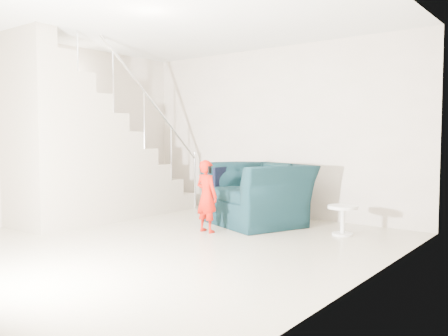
{
  "coord_description": "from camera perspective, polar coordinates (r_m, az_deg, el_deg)",
  "views": [
    {
      "loc": [
        4.01,
        -3.83,
        1.26
      ],
      "look_at": [
        0.15,
        1.2,
        0.85
      ],
      "focal_mm": 38.0,
      "sensor_mm": 36.0,
      "label": 1
    }
  ],
  "objects": [
    {
      "name": "phone",
      "position": [
        6.18,
        -1.73,
        -0.23
      ],
      "size": [
        0.02,
        0.05,
        0.1
      ],
      "primitive_type": "cube",
      "rotation": [
        0.0,
        0.0,
        -0.08
      ],
      "color": "black",
      "rests_on": "toddler"
    },
    {
      "name": "staircase",
      "position": [
        7.44,
        -16.39,
        1.14
      ],
      "size": [
        1.02,
        3.03,
        3.62
      ],
      "color": "#ADA089",
      "rests_on": "floor"
    },
    {
      "name": "armchair",
      "position": [
        6.9,
        4.13,
        -3.12
      ],
      "size": [
        1.71,
        1.61,
        0.88
      ],
      "primitive_type": "imported",
      "rotation": [
        0.0,
        0.0,
        -0.39
      ],
      "color": "black",
      "rests_on": "floor"
    },
    {
      "name": "ceiling",
      "position": [
        5.73,
        -8.98,
        18.21
      ],
      "size": [
        5.5,
        5.5,
        0.0
      ],
      "primitive_type": "plane",
      "rotation": [
        3.14,
        0.0,
        0.0
      ],
      "color": "silver",
      "rests_on": "back_wall"
    },
    {
      "name": "back_wall",
      "position": [
        7.71,
        6.16,
        4.35
      ],
      "size": [
        5.0,
        0.0,
        5.0
      ],
      "primitive_type": "plane",
      "rotation": [
        1.57,
        0.0,
        0.0
      ],
      "color": "#AFA18F",
      "rests_on": "floor"
    },
    {
      "name": "floor",
      "position": [
        5.69,
        -8.7,
        -9.15
      ],
      "size": [
        5.5,
        5.5,
        0.0
      ],
      "primitive_type": "plane",
      "color": "tan",
      "rests_on": "ground"
    },
    {
      "name": "cushion",
      "position": [
        6.97,
        6.68,
        -1.05
      ],
      "size": [
        0.41,
        0.19,
        0.4
      ],
      "primitive_type": "cube",
      "rotation": [
        0.21,
        0.0,
        0.0
      ],
      "color": "black",
      "rests_on": "armchair"
    },
    {
      "name": "throw",
      "position": [
        7.14,
        -0.04,
        -1.96
      ],
      "size": [
        0.05,
        0.47,
        0.53
      ],
      "primitive_type": "cube",
      "color": "black",
      "rests_on": "armchair"
    },
    {
      "name": "side_table",
      "position": [
        6.31,
        14.1,
        -5.54
      ],
      "size": [
        0.39,
        0.39,
        0.39
      ],
      "color": "silver",
      "rests_on": "floor"
    },
    {
      "name": "left_wall",
      "position": [
        7.55,
        -22.09,
        4.11
      ],
      "size": [
        0.0,
        5.5,
        5.5
      ],
      "primitive_type": "plane",
      "rotation": [
        1.57,
        0.0,
        1.57
      ],
      "color": "#AFA18F",
      "rests_on": "floor"
    },
    {
      "name": "right_wall",
      "position": [
        4.12,
        16.05,
        4.81
      ],
      "size": [
        0.0,
        5.5,
        5.5
      ],
      "primitive_type": "plane",
      "rotation": [
        1.57,
        0.0,
        -1.57
      ],
      "color": "#AFA18F",
      "rests_on": "floor"
    },
    {
      "name": "toddler",
      "position": [
        6.3,
        -2.11,
        -3.4
      ],
      "size": [
        0.38,
        0.27,
        0.96
      ],
      "primitive_type": "imported",
      "rotation": [
        0.0,
        0.0,
        3.02
      ],
      "color": "#931404",
      "rests_on": "floor"
    }
  ]
}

